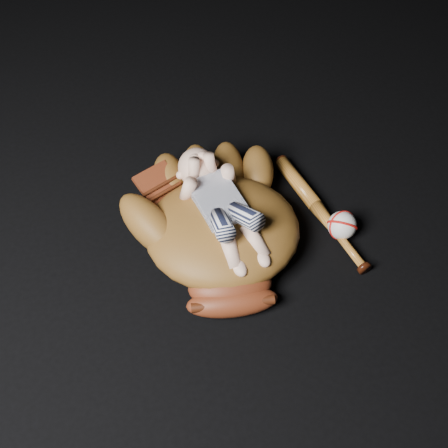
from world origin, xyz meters
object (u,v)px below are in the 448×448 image
object	(u,v)px
baseball_glove	(222,225)
newborn_baby	(223,207)
baseball_bat	(320,212)
baseball	(342,225)

from	to	relation	value
baseball_glove	newborn_baby	distance (m)	0.05
baseball_bat	newborn_baby	bearing A→B (deg)	-174.75
newborn_baby	baseball_bat	size ratio (longest dim) A/B	0.89
baseball_glove	baseball	world-z (taller)	baseball_glove
baseball_glove	baseball	size ratio (longest dim) A/B	7.29
baseball_glove	baseball	distance (m)	0.31
baseball_glove	baseball	xyz separation A→B (m)	(0.30, -0.03, -0.05)
newborn_baby	baseball	world-z (taller)	newborn_baby
baseball_glove	newborn_baby	size ratio (longest dim) A/B	1.45
baseball_glove	newborn_baby	bearing A→B (deg)	72.51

